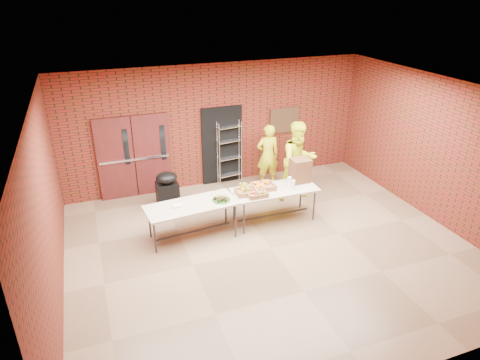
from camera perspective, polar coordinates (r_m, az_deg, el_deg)
name	(u,v)px	position (r m, az deg, el deg)	size (l,w,h in m)	color
room	(273,178)	(8.16, 4.47, 0.29)	(8.08, 7.08, 3.28)	brown
double_doors	(134,157)	(10.93, -13.90, 3.03)	(1.78, 0.12, 2.10)	#4D1716
dark_doorway	(222,145)	(11.39, -2.40, 4.63)	(1.10, 0.06, 2.10)	black
bronze_plaque	(284,120)	(11.86, 5.93, 7.90)	(0.85, 0.04, 0.70)	#452F1B
wire_rack	(229,153)	(11.37, -1.41, 3.62)	(0.63, 0.21, 1.73)	silver
table_left	(192,207)	(8.97, -6.46, -3.64)	(1.99, 0.98, 0.79)	tan
table_right	(275,192)	(9.60, 4.62, -1.55)	(1.92, 0.81, 0.79)	tan
basket_bananas	(246,192)	(9.29, 0.85, -1.55)	(0.44, 0.34, 0.14)	#93613B
basket_oranges	(263,186)	(9.52, 3.09, -0.85)	(0.50, 0.39, 0.16)	#93613B
basket_apples	(257,194)	(9.21, 2.27, -1.84)	(0.42, 0.33, 0.13)	#93613B
muffin_tray	(221,198)	(9.05, -2.52, -2.46)	(0.39, 0.39, 0.10)	#1A5115
napkin_box	(178,206)	(8.85, -8.32, -3.48)	(0.17, 0.11, 0.06)	white
coffee_dispenser	(300,170)	(9.90, 8.01, 1.30)	(0.42, 0.38, 0.55)	#4F321B
cup_stack_front	(293,185)	(9.54, 7.12, -0.66)	(0.08, 0.08, 0.23)	white
cup_stack_mid	(293,185)	(9.53, 7.10, -0.69)	(0.07, 0.07, 0.22)	white
cup_stack_back	(289,182)	(9.63, 6.61, -0.30)	(0.08, 0.08, 0.25)	white
covered_grill	(167,190)	(10.35, -9.65, -1.36)	(0.52, 0.43, 0.94)	black
volunteer_woman	(268,155)	(11.34, 3.72, 3.35)	(0.61, 0.40, 1.67)	yellow
volunteer_man	(298,161)	(10.60, 7.78, 2.52)	(0.97, 0.75, 1.99)	yellow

